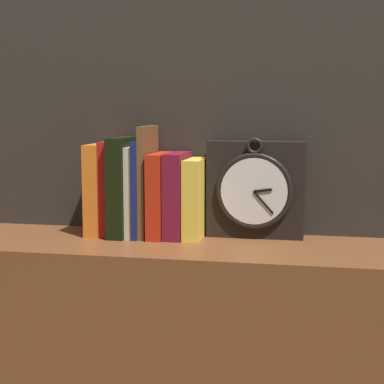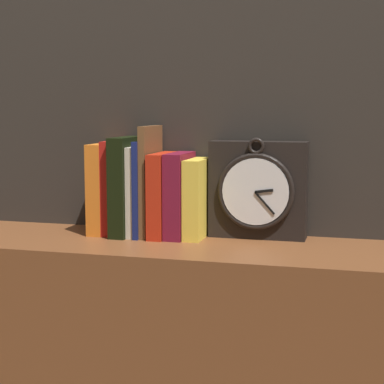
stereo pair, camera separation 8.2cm
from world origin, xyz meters
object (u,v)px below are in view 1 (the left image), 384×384
at_px(clock, 256,189).
at_px(book_slot2_black, 123,186).
at_px(book_slot5_brown, 148,181).
at_px(book_slot4_navy, 142,188).
at_px(book_slot6_red, 160,195).
at_px(book_slot1_red, 110,188).
at_px(book_slot3_cream, 136,191).
at_px(book_slot8_yellow, 196,198).
at_px(book_slot7_maroon, 177,195).
at_px(book_slot0_orange, 99,189).

xyz_separation_m(clock, book_slot2_black, (-0.31, -0.04, 0.00)).
bearing_deg(book_slot5_brown, clock, 7.20).
distance_m(book_slot4_navy, book_slot6_red, 0.05).
relative_size(book_slot1_red, book_slot3_cream, 1.06).
distance_m(book_slot5_brown, book_slot8_yellow, 0.12).
bearing_deg(book_slot5_brown, book_slot7_maroon, -1.26).
distance_m(book_slot2_black, book_slot3_cream, 0.03).
bearing_deg(book_slot3_cream, book_slot2_black, -170.21).
relative_size(clock, book_slot0_orange, 1.09).
relative_size(book_slot0_orange, book_slot6_red, 1.10).
distance_m(book_slot3_cream, book_slot7_maroon, 0.10).
relative_size(book_slot6_red, book_slot7_maroon, 0.99).
xyz_separation_m(clock, book_slot1_red, (-0.35, -0.03, -0.00)).
bearing_deg(book_slot6_red, book_slot7_maroon, 4.13).
distance_m(book_slot3_cream, book_slot6_red, 0.06).
xyz_separation_m(book_slot2_black, book_slot8_yellow, (0.17, 0.01, -0.02)).
relative_size(book_slot2_black, book_slot7_maroon, 1.18).
bearing_deg(book_slot8_yellow, book_slot2_black, -177.62).
bearing_deg(book_slot3_cream, book_slot8_yellow, 0.87).
distance_m(book_slot4_navy, book_slot5_brown, 0.02).
bearing_deg(book_slot5_brown, book_slot6_red, -8.34).
bearing_deg(book_slot5_brown, book_slot0_orange, 178.73).
xyz_separation_m(book_slot1_red, book_slot6_red, (0.13, -0.01, -0.01)).
bearing_deg(book_slot0_orange, book_slot8_yellow, -0.36).
xyz_separation_m(book_slot0_orange, book_slot5_brown, (0.12, -0.00, 0.02)).
height_order(book_slot1_red, book_slot6_red, book_slot1_red).
bearing_deg(book_slot7_maroon, book_slot6_red, -175.87).
bearing_deg(book_slot0_orange, book_slot3_cream, -2.27).
bearing_deg(book_slot2_black, book_slot7_maroon, 1.92).
distance_m(book_slot0_orange, book_slot8_yellow, 0.24).
xyz_separation_m(book_slot2_black, book_slot4_navy, (0.04, 0.00, -0.00)).
bearing_deg(book_slot8_yellow, book_slot6_red, -176.04).
height_order(book_slot0_orange, book_slot8_yellow, book_slot0_orange).
bearing_deg(clock, book_slot7_maroon, -169.51).
bearing_deg(clock, book_slot2_black, -173.09).
xyz_separation_m(book_slot1_red, book_slot4_navy, (0.08, -0.01, 0.00)).
relative_size(book_slot4_navy, book_slot5_brown, 0.87).
bearing_deg(book_slot8_yellow, book_slot3_cream, -179.13).
relative_size(book_slot3_cream, book_slot4_navy, 0.94).
bearing_deg(book_slot6_red, book_slot4_navy, 177.99).
bearing_deg(book_slot4_navy, book_slot8_yellow, 1.85).
height_order(book_slot0_orange, book_slot7_maroon, book_slot0_orange).
height_order(book_slot3_cream, book_slot6_red, book_slot3_cream).
xyz_separation_m(book_slot2_black, book_slot6_red, (0.09, 0.00, -0.02)).
bearing_deg(book_slot7_maroon, book_slot5_brown, 178.74).
distance_m(clock, book_slot1_red, 0.35).
xyz_separation_m(book_slot2_black, book_slot7_maroon, (0.13, 0.00, -0.02)).
relative_size(book_slot3_cream, book_slot7_maroon, 1.07).
xyz_separation_m(book_slot0_orange, book_slot8_yellow, (0.24, -0.00, -0.02)).
height_order(book_slot1_red, book_slot7_maroon, book_slot1_red).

